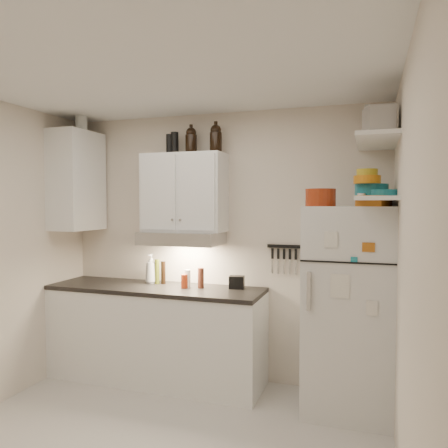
% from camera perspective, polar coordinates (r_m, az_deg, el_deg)
% --- Properties ---
extents(ceiling, '(3.20, 3.00, 0.02)m').
position_cam_1_polar(ceiling, '(3.04, -10.51, 19.60)').
color(ceiling, white).
rests_on(ceiling, ground).
extents(back_wall, '(3.20, 0.02, 2.60)m').
position_cam_1_polar(back_wall, '(4.32, -0.57, -2.89)').
color(back_wall, beige).
rests_on(back_wall, ground).
extents(right_wall, '(0.02, 3.00, 2.60)m').
position_cam_1_polar(right_wall, '(2.59, 22.93, -6.89)').
color(right_wall, beige).
rests_on(right_wall, ground).
extents(base_cabinet, '(2.10, 0.60, 0.88)m').
position_cam_1_polar(base_cabinet, '(4.42, -8.90, -14.18)').
color(base_cabinet, white).
rests_on(base_cabinet, floor).
extents(countertop, '(2.10, 0.62, 0.04)m').
position_cam_1_polar(countertop, '(4.31, -8.95, -8.32)').
color(countertop, black).
rests_on(countertop, base_cabinet).
extents(upper_cabinet, '(0.80, 0.33, 0.75)m').
position_cam_1_polar(upper_cabinet, '(4.25, -5.19, 4.09)').
color(upper_cabinet, white).
rests_on(upper_cabinet, back_wall).
extents(side_cabinet, '(0.33, 0.55, 1.00)m').
position_cam_1_polar(side_cabinet, '(4.71, -18.68, 5.35)').
color(side_cabinet, white).
rests_on(side_cabinet, left_wall).
extents(range_hood, '(0.76, 0.46, 0.12)m').
position_cam_1_polar(range_hood, '(4.20, -5.52, -1.84)').
color(range_hood, silver).
rests_on(range_hood, back_wall).
extents(fridge, '(0.70, 0.68, 1.70)m').
position_cam_1_polar(fridge, '(3.82, 15.95, -10.61)').
color(fridge, silver).
rests_on(fridge, floor).
extents(shelf_hi, '(0.30, 0.95, 0.03)m').
position_cam_1_polar(shelf_hi, '(3.61, 19.36, 10.16)').
color(shelf_hi, white).
rests_on(shelf_hi, right_wall).
extents(shelf_lo, '(0.30, 0.95, 0.03)m').
position_cam_1_polar(shelf_lo, '(3.58, 19.25, 3.16)').
color(shelf_lo, white).
rests_on(shelf_lo, right_wall).
extents(knife_strip, '(0.42, 0.02, 0.03)m').
position_cam_1_polar(knife_strip, '(4.12, 8.57, -2.92)').
color(knife_strip, black).
rests_on(knife_strip, back_wall).
extents(dutch_oven, '(0.29, 0.29, 0.14)m').
position_cam_1_polar(dutch_oven, '(3.56, 12.49, 3.40)').
color(dutch_oven, maroon).
rests_on(dutch_oven, fridge).
extents(book_stack, '(0.27, 0.30, 0.08)m').
position_cam_1_polar(book_stack, '(3.50, 18.98, 2.87)').
color(book_stack, '#B15D16').
rests_on(book_stack, fridge).
extents(spice_jar, '(0.07, 0.07, 0.10)m').
position_cam_1_polar(spice_jar, '(3.62, 17.50, 3.04)').
color(spice_jar, silver).
rests_on(spice_jar, fridge).
extents(stock_pot, '(0.29, 0.29, 0.19)m').
position_cam_1_polar(stock_pot, '(3.90, 19.61, 11.24)').
color(stock_pot, silver).
rests_on(stock_pot, shelf_hi).
extents(tin_a, '(0.23, 0.21, 0.22)m').
position_cam_1_polar(tin_a, '(3.50, 19.65, 12.47)').
color(tin_a, '#AAAAAD').
rests_on(tin_a, shelf_hi).
extents(tin_b, '(0.23, 0.23, 0.18)m').
position_cam_1_polar(tin_b, '(3.34, 19.55, 12.63)').
color(tin_b, '#AAAAAD').
rests_on(tin_b, shelf_hi).
extents(bowl_teal, '(0.26, 0.26, 0.10)m').
position_cam_1_polar(bowl_teal, '(3.76, 18.70, 4.17)').
color(bowl_teal, teal).
rests_on(bowl_teal, shelf_lo).
extents(bowl_orange, '(0.21, 0.21, 0.06)m').
position_cam_1_polar(bowl_orange, '(3.66, 18.18, 5.53)').
color(bowl_orange, orange).
rests_on(bowl_orange, bowl_teal).
extents(bowl_yellow, '(0.16, 0.16, 0.05)m').
position_cam_1_polar(bowl_yellow, '(3.67, 18.19, 6.43)').
color(bowl_yellow, gold).
rests_on(bowl_yellow, bowl_orange).
extents(plates, '(0.24, 0.24, 0.05)m').
position_cam_1_polar(plates, '(3.60, 20.30, 3.80)').
color(plates, teal).
rests_on(plates, shelf_lo).
extents(growler_a, '(0.13, 0.13, 0.26)m').
position_cam_1_polar(growler_a, '(4.31, -4.32, 10.83)').
color(growler_a, black).
rests_on(growler_a, upper_cabinet).
extents(growler_b, '(0.14, 0.14, 0.27)m').
position_cam_1_polar(growler_b, '(4.20, -1.08, 11.12)').
color(growler_b, black).
rests_on(growler_b, upper_cabinet).
extents(thermos_a, '(0.08, 0.08, 0.22)m').
position_cam_1_polar(thermos_a, '(4.36, -6.46, 10.42)').
color(thermos_a, black).
rests_on(thermos_a, upper_cabinet).
extents(thermos_b, '(0.08, 0.08, 0.20)m').
position_cam_1_polar(thermos_b, '(4.36, -7.13, 10.27)').
color(thermos_b, black).
rests_on(thermos_b, upper_cabinet).
extents(side_jar, '(0.14, 0.14, 0.16)m').
position_cam_1_polar(side_jar, '(4.73, -18.15, 12.40)').
color(side_jar, silver).
rests_on(side_jar, side_cabinet).
extents(soap_bottle, '(0.15, 0.15, 0.33)m').
position_cam_1_polar(soap_bottle, '(4.45, -9.50, -5.57)').
color(soap_bottle, white).
rests_on(soap_bottle, countertop).
extents(pepper_mill, '(0.08, 0.08, 0.19)m').
position_cam_1_polar(pepper_mill, '(4.17, -3.05, -7.05)').
color(pepper_mill, brown).
rests_on(pepper_mill, countertop).
extents(oil_bottle, '(0.06, 0.06, 0.25)m').
position_cam_1_polar(oil_bottle, '(4.42, -8.73, -6.16)').
color(oil_bottle, '#525A16').
rests_on(oil_bottle, countertop).
extents(vinegar_bottle, '(0.05, 0.05, 0.23)m').
position_cam_1_polar(vinegar_bottle, '(4.41, -7.93, -6.30)').
color(vinegar_bottle, black).
rests_on(vinegar_bottle, countertop).
extents(clear_bottle, '(0.06, 0.06, 0.17)m').
position_cam_1_polar(clear_bottle, '(4.19, -4.78, -7.14)').
color(clear_bottle, silver).
rests_on(clear_bottle, countertop).
extents(red_jar, '(0.07, 0.07, 0.13)m').
position_cam_1_polar(red_jar, '(4.17, -5.19, -7.47)').
color(red_jar, maroon).
rests_on(red_jar, countertop).
extents(caddy, '(0.15, 0.12, 0.12)m').
position_cam_1_polar(caddy, '(4.14, 1.67, -7.61)').
color(caddy, black).
rests_on(caddy, countertop).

